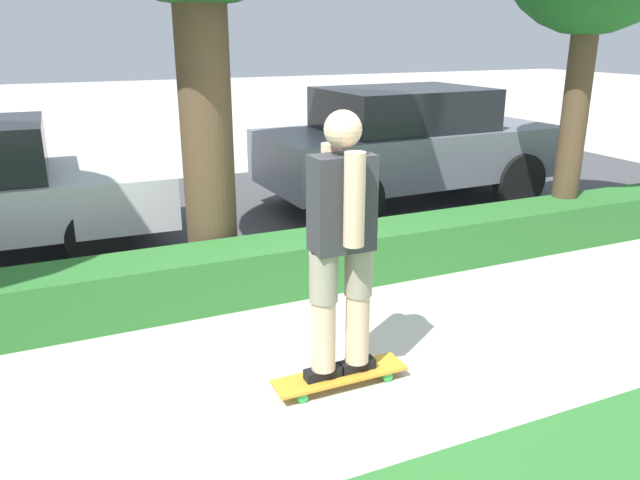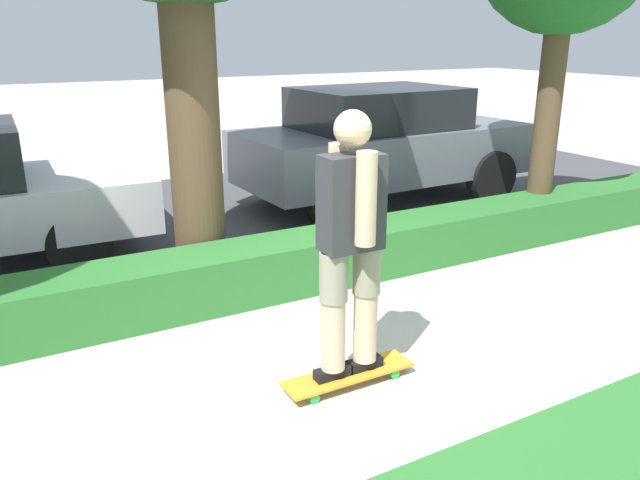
# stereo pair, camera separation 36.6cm
# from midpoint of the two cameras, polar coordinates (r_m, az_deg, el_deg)

# --- Properties ---
(ground_plane) EXTENTS (60.00, 60.00, 0.00)m
(ground_plane) POSITION_cam_midpoint_polar(r_m,az_deg,el_deg) (4.60, 6.81, -11.60)
(ground_plane) COLOR #BCB7AD
(street_asphalt) EXTENTS (16.30, 5.00, 0.01)m
(street_asphalt) POSITION_cam_midpoint_polar(r_m,az_deg,el_deg) (8.20, -8.37, 2.00)
(street_asphalt) COLOR #474749
(street_asphalt) RESTS_ON ground_plane
(hedge_row) EXTENTS (16.30, 0.60, 0.48)m
(hedge_row) POSITION_cam_midpoint_polar(r_m,az_deg,el_deg) (5.79, -1.22, -2.32)
(hedge_row) COLOR #2D702D
(hedge_row) RESTS_ON ground_plane
(skateboard) EXTENTS (0.94, 0.24, 0.09)m
(skateboard) POSITION_cam_midpoint_polar(r_m,az_deg,el_deg) (4.35, 4.31, -12.30)
(skateboard) COLOR gold
(skateboard) RESTS_ON ground_plane
(skater_person) EXTENTS (0.51, 0.46, 1.77)m
(skater_person) POSITION_cam_midpoint_polar(r_m,az_deg,el_deg) (3.95, 4.64, -0.19)
(skater_person) COLOR black
(skater_person) RESTS_ON skateboard
(parked_car_middle) EXTENTS (4.16, 1.92, 1.59)m
(parked_car_middle) POSITION_cam_midpoint_polar(r_m,az_deg,el_deg) (8.80, 9.21, 8.69)
(parked_car_middle) COLOR slate
(parked_car_middle) RESTS_ON ground_plane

